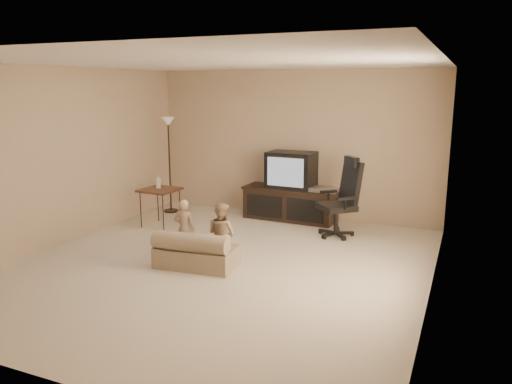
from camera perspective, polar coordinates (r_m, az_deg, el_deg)
floor at (r=6.39m, az=-4.08°, el=-8.41°), size 5.50×5.50×0.00m
room_shell at (r=6.03m, az=-4.29°, el=5.24°), size 5.50×5.50×5.50m
tv_stand at (r=8.44m, az=4.04°, el=0.04°), size 1.63×0.66×1.15m
office_chair at (r=7.59m, az=9.68°, el=-1.82°), size 0.78×0.78×1.20m
side_table at (r=8.14m, az=-10.96°, el=0.23°), size 0.58×0.58×0.83m
floor_lamp at (r=8.94m, az=-9.94°, el=5.49°), size 0.26×0.26×1.70m
child_sofa at (r=6.30m, az=-7.00°, el=-6.88°), size 1.03×0.65×0.48m
toddler_left at (r=6.61m, az=-8.17°, el=-4.18°), size 0.31×0.24×0.79m
toddler_right at (r=6.29m, az=-3.96°, el=-4.82°), size 0.44×0.32×0.82m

